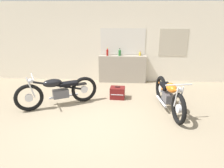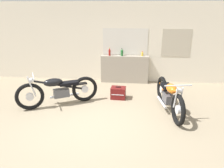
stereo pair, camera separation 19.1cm
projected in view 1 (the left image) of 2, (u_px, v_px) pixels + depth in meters
The scene contains 9 objects.
ground_plane at pixel (89, 126), 5.10m from camera, with size 24.00×24.00×0.00m, color gray.
wall_back at pixel (103, 43), 7.82m from camera, with size 10.00×0.07×2.80m.
sill_counter at pixel (122, 69), 7.91m from camera, with size 1.69×0.28×0.98m.
bottle_leftmost at pixel (107, 52), 7.70m from camera, with size 0.07×0.07×0.29m.
bottle_left_center at pixel (120, 52), 7.71m from camera, with size 0.09×0.09×0.26m.
bottle_center at pixel (140, 54), 7.73m from camera, with size 0.07×0.07×0.16m.
motorcycle_black at pixel (58, 91), 5.98m from camera, with size 2.04×1.14×0.94m.
motorcycle_orange at pixel (169, 95), 5.69m from camera, with size 0.66×2.06×0.94m.
hard_case_darkred at pixel (117, 93), 6.57m from camera, with size 0.45×0.35×0.38m.
Camera 1 is at (0.81, -4.43, 2.63)m, focal length 35.00 mm.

